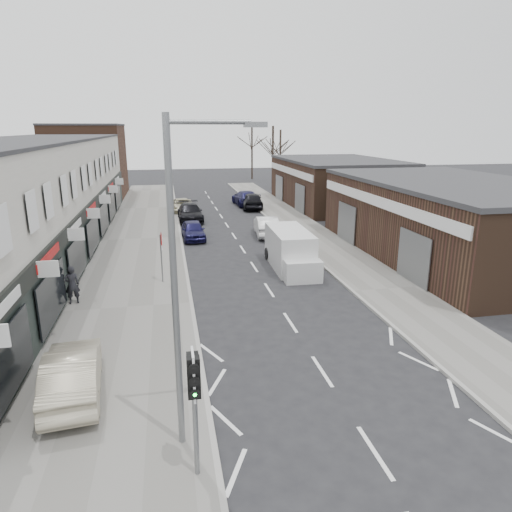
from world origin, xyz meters
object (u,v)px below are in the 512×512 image
parked_car_left_a (193,230)px  street_lamp (181,272)px  white_van (290,250)px  parked_car_right_c (246,198)px  pedestrian (72,285)px  parked_car_right_b (252,201)px  parked_car_left_b (190,212)px  parked_car_left_c (182,205)px  traffic_light (194,385)px  parked_car_right_a (266,226)px  warning_sign (161,242)px  sedan_on_pavement (73,373)px

parked_car_left_a → street_lamp: bearing=-95.9°
white_van → parked_car_left_a: 9.56m
parked_car_left_a → parked_car_right_c: 15.26m
parked_car_right_c → white_van: bearing=83.5°
pedestrian → parked_car_right_b: pedestrian is taller
parked_car_right_b → white_van: bearing=91.4°
parked_car_left_b → parked_car_left_c: (-0.53, 4.59, -0.11)m
traffic_light → parked_car_right_c: (7.64, 37.49, -1.65)m
street_lamp → parked_car_left_c: size_ratio=1.80×
traffic_light → parked_car_right_c: bearing=78.5°
parked_car_right_c → parked_car_left_a: bearing=62.5°
traffic_light → parked_car_right_a: (6.81, 23.69, -1.68)m
parked_car_right_b → parked_car_right_c: 2.19m
parked_car_left_a → parked_car_left_c: (-0.37, 11.41, -0.04)m
street_lamp → parked_car_left_b: size_ratio=1.59×
warning_sign → pedestrian: warning_sign is taller
parked_car_left_a → parked_car_left_b: (0.16, 6.82, 0.07)m
parked_car_left_c → warning_sign: bearing=-94.9°
white_van → parked_car_left_b: size_ratio=1.14×
parked_car_right_a → parked_car_right_b: 11.68m
warning_sign → parked_car_right_a: (7.57, 9.67, -1.47)m
parked_car_left_a → parked_car_right_a: 5.45m
street_lamp → traffic_light: bearing=-84.1°
sedan_on_pavement → parked_car_right_b: (11.27, 31.34, -0.01)m
pedestrian → parked_car_right_a: size_ratio=0.40×
sedan_on_pavement → parked_car_right_a: sedan_on_pavement is taller
parked_car_right_a → parked_car_right_c: size_ratio=0.84×
pedestrian → parked_car_left_c: size_ratio=0.40×
warning_sign → street_lamp: bearing=-87.2°
traffic_light → warning_sign: (-0.76, 14.02, -0.21)m
warning_sign → parked_car_left_a: bearing=77.4°
parked_car_right_a → white_van: bearing=93.1°
warning_sign → parked_car_right_a: 12.37m
parked_car_left_a → parked_car_left_c: bearing=89.8°
parked_car_left_c → parked_car_right_a: bearing=-62.9°
street_lamp → white_van: (6.53, 14.23, -3.58)m
parked_car_left_b → parked_car_left_c: parked_car_left_b is taller
street_lamp → parked_car_left_a: size_ratio=2.06×
traffic_light → parked_car_left_a: traffic_light is taller
sedan_on_pavement → parked_car_left_b: 26.86m
street_lamp → parked_car_left_c: street_lamp is taller
pedestrian → sedan_on_pavement: bearing=85.2°
white_van → sedan_on_pavement: 15.07m
sedan_on_pavement → parked_car_left_c: 31.31m
parked_car_left_c → parked_car_left_a: bearing=-88.2°
traffic_light → parked_car_right_c: traffic_light is taller
traffic_light → pedestrian: size_ratio=1.76×
parked_car_left_b → traffic_light: bearing=-93.9°
traffic_light → sedan_on_pavement: (-3.37, 3.98, -1.58)m
parked_car_left_a → parked_car_right_b: size_ratio=0.81×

